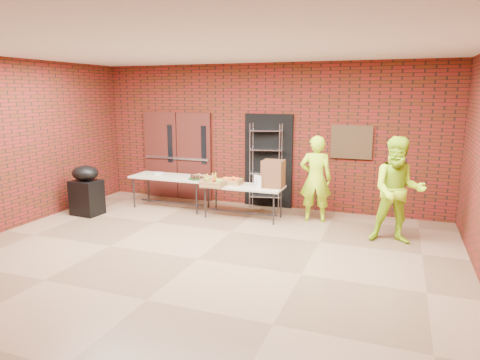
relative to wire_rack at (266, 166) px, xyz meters
name	(u,v)px	position (x,y,z in m)	size (l,w,h in m)	color
room	(195,158)	(-0.08, -3.32, 0.65)	(8.08, 7.08, 3.28)	brown
double_doors	(178,156)	(-2.28, 0.12, 0.10)	(1.78, 0.12, 2.10)	#411512
dark_doorway	(268,161)	(0.02, 0.14, 0.10)	(1.10, 0.06, 2.10)	black
bronze_plaque	(351,142)	(1.82, 0.13, 0.60)	(0.85, 0.04, 0.70)	#3D2B18
wire_rack	(266,166)	(0.00, 0.00, 0.00)	(0.70, 0.23, 1.90)	#AEAEB5
table_left	(171,179)	(-1.99, -0.75, -0.28)	(1.77, 0.74, 0.73)	beige
table_right	(243,188)	(-0.19, -0.93, -0.33)	(1.66, 0.70, 0.68)	beige
basket_bananas	(211,181)	(-0.90, -0.96, -0.22)	(0.40, 0.31, 0.12)	#A77B43
basket_oranges	(231,181)	(-0.49, -0.85, -0.21)	(0.44, 0.34, 0.14)	#A77B43
basket_apples	(213,183)	(-0.76, -1.16, -0.21)	(0.47, 0.36, 0.15)	#A77B43
muffin_tray	(198,177)	(-1.27, -0.84, -0.18)	(0.42, 0.42, 0.10)	#134819
napkin_box	(159,174)	(-2.30, -0.70, -0.19)	(0.18, 0.12, 0.06)	silver
coffee_dispenser	(273,174)	(0.42, -0.84, 0.01)	(0.42, 0.37, 0.55)	brown
cup_stack_front	(259,182)	(0.18, -1.04, -0.14)	(0.09, 0.09, 0.26)	silver
cup_stack_mid	(260,183)	(0.20, -1.05, -0.15)	(0.08, 0.08, 0.23)	silver
cup_stack_back	(256,181)	(0.08, -0.93, -0.15)	(0.08, 0.08, 0.24)	silver
covered_grill	(86,190)	(-3.39, -1.87, -0.42)	(0.61, 0.52, 1.06)	black
volunteer_woman	(316,179)	(1.24, -0.64, -0.08)	(0.63, 0.42, 1.74)	#ACE319
volunteer_man	(398,191)	(2.79, -1.41, -0.03)	(0.89, 0.70, 1.84)	#ACE319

